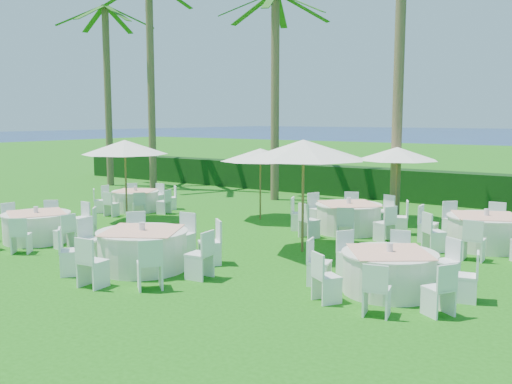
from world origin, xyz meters
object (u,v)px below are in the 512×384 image
(umbrella_b, at_px, (303,150))
(umbrella_d, at_px, (397,154))
(banquet_table_b, at_px, (143,249))
(banquet_table_f, at_px, (486,231))
(banquet_table_d, at_px, (136,200))
(umbrella_c, at_px, (260,155))
(banquet_table_a, at_px, (37,226))
(banquet_table_e, at_px, (349,217))
(umbrella_a, at_px, (125,147))
(banquet_table_c, at_px, (389,271))

(umbrella_b, distance_m, umbrella_d, 5.18)
(banquet_table_b, distance_m, banquet_table_f, 8.26)
(banquet_table_d, xyz_separation_m, umbrella_c, (4.43, 1.09, 1.67))
(banquet_table_a, xyz_separation_m, umbrella_c, (2.95, 5.96, 1.64))
(banquet_table_a, distance_m, banquet_table_d, 5.09)
(umbrella_b, relative_size, umbrella_d, 1.20)
(banquet_table_a, distance_m, banquet_table_b, 4.27)
(banquet_table_b, height_order, banquet_table_e, banquet_table_b)
(banquet_table_b, bearing_deg, banquet_table_e, 72.88)
(umbrella_c, bearing_deg, umbrella_b, -42.81)
(banquet_table_e, relative_size, umbrella_a, 1.21)
(banquet_table_f, bearing_deg, banquet_table_c, -97.27)
(banquet_table_d, height_order, banquet_table_e, banquet_table_e)
(umbrella_d, bearing_deg, umbrella_b, -93.80)
(banquet_table_e, height_order, umbrella_a, umbrella_a)
(banquet_table_f, bearing_deg, banquet_table_d, -175.43)
(banquet_table_a, relative_size, banquet_table_b, 0.89)
(banquet_table_d, bearing_deg, banquet_table_c, -19.89)
(banquet_table_a, relative_size, banquet_table_c, 0.99)
(banquet_table_e, xyz_separation_m, umbrella_b, (0.11, -2.76, 2.02))
(umbrella_b, height_order, umbrella_d, umbrella_b)
(banquet_table_a, height_order, umbrella_b, umbrella_b)
(banquet_table_d, height_order, umbrella_d, umbrella_d)
(umbrella_d, bearing_deg, banquet_table_f, -36.02)
(banquet_table_d, height_order, umbrella_b, umbrella_b)
(banquet_table_b, height_order, banquet_table_c, banquet_table_b)
(banquet_table_b, height_order, umbrella_d, umbrella_d)
(umbrella_a, height_order, umbrella_b, umbrella_b)
(banquet_table_f, height_order, umbrella_d, umbrella_d)
(banquet_table_d, xyz_separation_m, banquet_table_e, (7.61, 0.82, 0.06))
(umbrella_a, height_order, umbrella_c, umbrella_a)
(banquet_table_e, bearing_deg, banquet_table_c, -56.99)
(umbrella_d, bearing_deg, banquet_table_b, -105.33)
(banquet_table_d, bearing_deg, banquet_table_b, -42.48)
(umbrella_c, bearing_deg, umbrella_a, -140.09)
(umbrella_d, bearing_deg, umbrella_a, -144.92)
(banquet_table_e, height_order, umbrella_c, umbrella_c)
(banquet_table_a, bearing_deg, banquet_table_d, 106.95)
(umbrella_d, bearing_deg, banquet_table_a, -129.13)
(banquet_table_d, height_order, umbrella_a, umbrella_a)
(banquet_table_a, distance_m, banquet_table_f, 11.33)
(banquet_table_e, relative_size, umbrella_b, 1.04)
(banquet_table_c, xyz_separation_m, banquet_table_d, (-10.64, 3.85, -0.03))
(banquet_table_d, bearing_deg, umbrella_d, 21.74)
(banquet_table_a, distance_m, umbrella_d, 10.56)
(umbrella_c, bearing_deg, banquet_table_e, -5.00)
(banquet_table_b, xyz_separation_m, umbrella_a, (-4.48, 3.69, 1.85))
(umbrella_b, bearing_deg, umbrella_a, 176.60)
(banquet_table_f, relative_size, umbrella_b, 1.09)
(banquet_table_f, bearing_deg, umbrella_d, 143.98)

